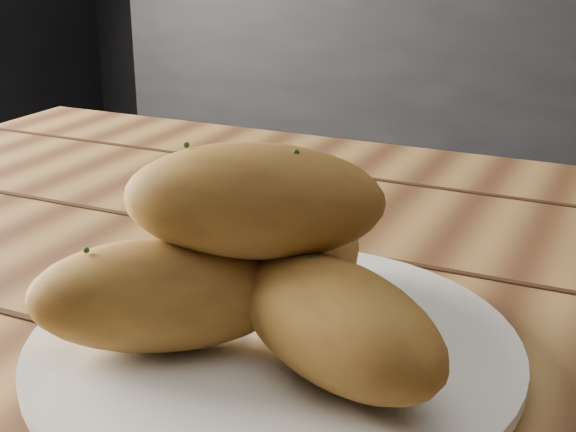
% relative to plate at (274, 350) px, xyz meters
% --- Properties ---
extents(plate, '(0.30, 0.30, 0.02)m').
position_rel_plate_xyz_m(plate, '(0.00, 0.00, 0.00)').
color(plate, white).
rests_on(plate, table).
extents(bread_rolls, '(0.27, 0.24, 0.12)m').
position_rel_plate_xyz_m(bread_rolls, '(-0.01, -0.00, 0.06)').
color(bread_rolls, '#A6762E').
rests_on(bread_rolls, plate).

